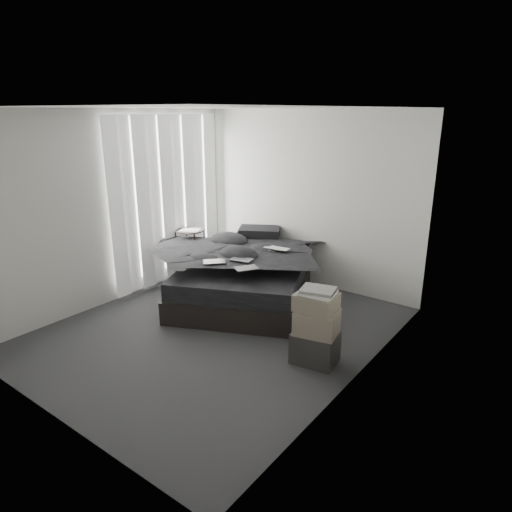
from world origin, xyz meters
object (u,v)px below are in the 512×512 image
Objects in this scene: laptop at (275,244)px; box_lower at (315,347)px; side_stand at (191,254)px; bed at (246,288)px.

laptop reaches higher than box_lower.
side_stand reaches higher than box_lower.
box_lower is (2.86, -1.07, -0.22)m from side_stand.
box_lower is (1.32, -1.16, -0.64)m from laptop.
laptop is at bearing 138.68° from box_lower.
bed is at bearing -6.00° from side_stand.
laptop reaches higher than bed.
bed is at bearing 150.57° from box_lower.
bed is 0.78m from laptop.
box_lower is at bearing -53.62° from bed.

